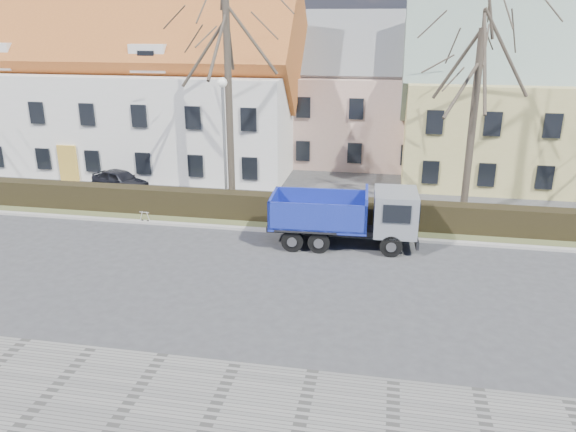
% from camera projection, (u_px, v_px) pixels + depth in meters
% --- Properties ---
extents(ground, '(120.00, 120.00, 0.00)m').
position_uv_depth(ground, '(223.00, 271.00, 22.07)').
color(ground, '#3B3B3D').
extents(sidewalk_near, '(80.00, 5.00, 0.08)m').
position_uv_depth(sidewalk_near, '(125.00, 410.00, 14.17)').
color(sidewalk_near, gray).
rests_on(sidewalk_near, ground).
extents(curb_far, '(80.00, 0.30, 0.12)m').
position_uv_depth(curb_far, '(251.00, 229.00, 26.31)').
color(curb_far, '#A8A39D').
rests_on(curb_far, ground).
extents(grass_strip, '(80.00, 3.00, 0.10)m').
position_uv_depth(grass_strip, '(259.00, 218.00, 27.80)').
color(grass_strip, '#515831').
rests_on(grass_strip, ground).
extents(hedge, '(60.00, 0.90, 1.30)m').
position_uv_depth(hedge, '(258.00, 208.00, 27.42)').
color(hedge, black).
rests_on(hedge, ground).
extents(building_white, '(26.80, 10.80, 9.50)m').
position_uv_depth(building_white, '(102.00, 92.00, 37.56)').
color(building_white, silver).
rests_on(building_white, ground).
extents(building_pink, '(10.80, 8.80, 8.00)m').
position_uv_depth(building_pink, '(360.00, 102.00, 38.61)').
color(building_pink, tan).
rests_on(building_pink, ground).
extents(building_yellow, '(18.80, 10.80, 8.50)m').
position_uv_depth(building_yellow, '(558.00, 109.00, 33.69)').
color(building_yellow, '#CABC6F').
rests_on(building_yellow, ground).
extents(tree_1, '(9.20, 9.20, 12.65)m').
position_uv_depth(tree_1, '(228.00, 83.00, 28.20)').
color(tree_1, '#3B3229').
rests_on(tree_1, ground).
extents(tree_2, '(8.00, 8.00, 11.00)m').
position_uv_depth(tree_2, '(474.00, 106.00, 26.42)').
color(tree_2, '#3B3229').
rests_on(tree_2, ground).
extents(dump_truck, '(6.68, 2.75, 2.63)m').
position_uv_depth(dump_truck, '(338.00, 216.00, 24.22)').
color(dump_truck, navy).
rests_on(dump_truck, ground).
extents(streetlight, '(0.53, 0.53, 6.83)m').
position_uv_depth(streetlight, '(225.00, 146.00, 27.75)').
color(streetlight, gray).
rests_on(streetlight, ground).
extents(cart_frame, '(0.74, 0.46, 0.64)m').
position_uv_depth(cart_frame, '(141.00, 216.00, 27.20)').
color(cart_frame, silver).
rests_on(cart_frame, ground).
extents(parked_car_a, '(3.91, 2.64, 1.24)m').
position_uv_depth(parked_car_a, '(120.00, 180.00, 32.26)').
color(parked_car_a, black).
rests_on(parked_car_a, ground).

